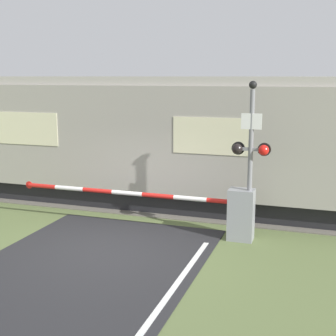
# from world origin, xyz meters

# --- Properties ---
(ground_plane) EXTENTS (80.00, 80.00, 0.00)m
(ground_plane) POSITION_xyz_m (0.00, 0.00, 0.00)
(ground_plane) COLOR #5B6B3D
(track_bed) EXTENTS (36.00, 3.20, 0.13)m
(track_bed) POSITION_xyz_m (0.00, 4.10, 0.02)
(track_bed) COLOR #666056
(track_bed) RESTS_ON ground_plane
(train) EXTENTS (20.15, 2.97, 3.84)m
(train) POSITION_xyz_m (-3.87, 4.10, 1.96)
(train) COLOR black
(train) RESTS_ON ground_plane
(crossing_barrier) EXTENTS (6.25, 0.44, 1.24)m
(crossing_barrier) POSITION_xyz_m (2.18, 1.53, 0.67)
(crossing_barrier) COLOR gray
(crossing_barrier) RESTS_ON ground_plane
(signal_post) EXTENTS (0.90, 0.26, 3.75)m
(signal_post) POSITION_xyz_m (2.88, 1.49, 2.13)
(signal_post) COLOR gray
(signal_post) RESTS_ON ground_plane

